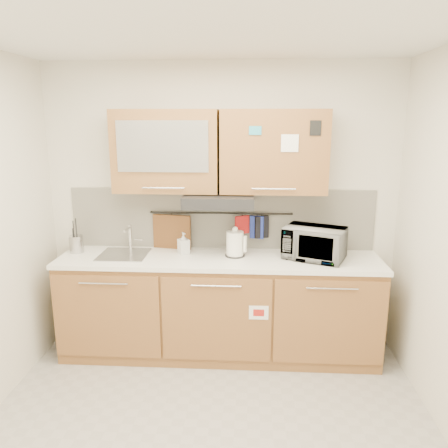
# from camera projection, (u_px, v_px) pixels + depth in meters

# --- Properties ---
(floor) EXTENTS (3.20, 3.20, 0.00)m
(floor) POSITION_uv_depth(u_px,v_px,m) (206.00, 445.00, 2.88)
(floor) COLOR #9E9993
(floor) RESTS_ON ground
(ceiling) EXTENTS (3.20, 3.20, 0.00)m
(ceiling) POSITION_uv_depth(u_px,v_px,m) (202.00, 20.00, 2.28)
(ceiling) COLOR white
(ceiling) RESTS_ON wall_back
(wall_back) EXTENTS (3.20, 0.00, 3.20)m
(wall_back) POSITION_uv_depth(u_px,v_px,m) (221.00, 208.00, 4.04)
(wall_back) COLOR silver
(wall_back) RESTS_ON ground
(base_cabinet) EXTENTS (2.80, 0.64, 0.88)m
(base_cabinet) POSITION_uv_depth(u_px,v_px,m) (219.00, 311.00, 3.95)
(base_cabinet) COLOR #965D35
(base_cabinet) RESTS_ON floor
(countertop) EXTENTS (2.82, 0.62, 0.04)m
(countertop) POSITION_uv_depth(u_px,v_px,m) (219.00, 259.00, 3.83)
(countertop) COLOR white
(countertop) RESTS_ON base_cabinet
(backsplash) EXTENTS (2.80, 0.02, 0.56)m
(backsplash) POSITION_uv_depth(u_px,v_px,m) (221.00, 219.00, 4.05)
(backsplash) COLOR silver
(backsplash) RESTS_ON countertop
(upper_cabinets) EXTENTS (1.82, 0.37, 0.70)m
(upper_cabinets) POSITION_uv_depth(u_px,v_px,m) (219.00, 151.00, 3.74)
(upper_cabinets) COLOR #965D35
(upper_cabinets) RESTS_ON wall_back
(range_hood) EXTENTS (0.60, 0.46, 0.10)m
(range_hood) POSITION_uv_depth(u_px,v_px,m) (219.00, 200.00, 3.77)
(range_hood) COLOR black
(range_hood) RESTS_ON upper_cabinets
(sink) EXTENTS (0.42, 0.40, 0.26)m
(sink) POSITION_uv_depth(u_px,v_px,m) (124.00, 254.00, 3.89)
(sink) COLOR silver
(sink) RESTS_ON countertop
(utensil_rail) EXTENTS (1.30, 0.02, 0.02)m
(utensil_rail) POSITION_uv_depth(u_px,v_px,m) (221.00, 213.00, 4.00)
(utensil_rail) COLOR black
(utensil_rail) RESTS_ON backsplash
(utensil_crock) EXTENTS (0.15, 0.15, 0.31)m
(utensil_crock) POSITION_uv_depth(u_px,v_px,m) (76.00, 244.00, 3.95)
(utensil_crock) COLOR #ABABAF
(utensil_crock) RESTS_ON countertop
(kettle) EXTENTS (0.20, 0.20, 0.27)m
(kettle) POSITION_uv_depth(u_px,v_px,m) (235.00, 244.00, 3.84)
(kettle) COLOR white
(kettle) RESTS_ON countertop
(toaster) EXTENTS (0.29, 0.20, 0.20)m
(toaster) POSITION_uv_depth(u_px,v_px,m) (313.00, 248.00, 3.75)
(toaster) COLOR black
(toaster) RESTS_ON countertop
(microwave) EXTENTS (0.59, 0.51, 0.28)m
(microwave) POSITION_uv_depth(u_px,v_px,m) (314.00, 243.00, 3.76)
(microwave) COLOR #999999
(microwave) RESTS_ON countertop
(soap_bottle) EXTENTS (0.12, 0.12, 0.20)m
(soap_bottle) POSITION_uv_depth(u_px,v_px,m) (184.00, 243.00, 3.91)
(soap_bottle) COLOR #999999
(soap_bottle) RESTS_ON countertop
(cutting_board) EXTENTS (0.36, 0.09, 0.45)m
(cutting_board) POSITION_uv_depth(u_px,v_px,m) (172.00, 238.00, 4.07)
(cutting_board) COLOR brown
(cutting_board) RESTS_ON utensil_rail
(oven_mitt) EXTENTS (0.13, 0.06, 0.21)m
(oven_mitt) POSITION_uv_depth(u_px,v_px,m) (257.00, 227.00, 3.99)
(oven_mitt) COLOR navy
(oven_mitt) RESTS_ON utensil_rail
(dark_pouch) EXTENTS (0.13, 0.08, 0.20)m
(dark_pouch) POSITION_uv_depth(u_px,v_px,m) (262.00, 227.00, 3.99)
(dark_pouch) COLOR black
(dark_pouch) RESTS_ON utensil_rail
(pot_holder) EXTENTS (0.13, 0.08, 0.17)m
(pot_holder) POSITION_uv_depth(u_px,v_px,m) (242.00, 225.00, 4.00)
(pot_holder) COLOR red
(pot_holder) RESTS_ON utensil_rail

